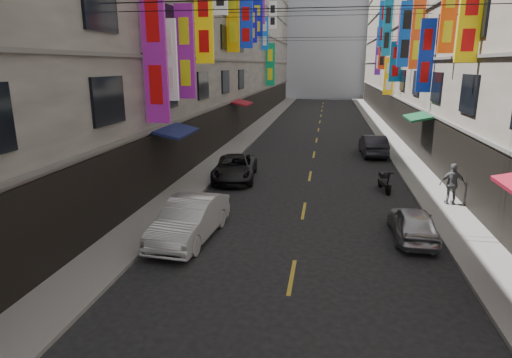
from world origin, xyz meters
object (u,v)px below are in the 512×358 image
(car_left_mid, at_px, (190,219))
(pedestrian_rfar, at_px, (452,184))
(car_right_mid, at_px, (413,223))
(car_right_far, at_px, (373,145))
(scooter_far_right, at_px, (384,182))
(car_left_far, at_px, (235,168))

(car_left_mid, xyz_separation_m, pedestrian_rfar, (10.17, 5.39, 0.28))
(car_left_mid, relative_size, pedestrian_rfar, 2.49)
(car_right_mid, distance_m, car_right_far, 14.84)
(car_left_mid, relative_size, car_right_mid, 1.30)
(car_right_far, distance_m, pedestrian_rfar, 11.05)
(scooter_far_right, distance_m, car_right_mid, 6.08)
(car_right_mid, bearing_deg, car_right_far, -89.99)
(car_left_far, xyz_separation_m, car_right_mid, (8.00, -6.97, -0.06))
(car_right_mid, bearing_deg, car_left_mid, 9.74)
(pedestrian_rfar, bearing_deg, car_right_far, -79.05)
(car_left_mid, bearing_deg, car_right_mid, 14.02)
(car_left_far, height_order, car_right_mid, car_left_far)
(scooter_far_right, distance_m, pedestrian_rfar, 3.34)
(scooter_far_right, height_order, pedestrian_rfar, pedestrian_rfar)
(car_right_mid, height_order, pedestrian_rfar, pedestrian_rfar)
(scooter_far_right, distance_m, car_right_far, 8.78)
(car_right_mid, bearing_deg, car_left_far, -41.05)
(car_right_far, relative_size, pedestrian_rfar, 2.38)
(car_left_mid, height_order, car_left_far, car_left_mid)
(car_left_mid, xyz_separation_m, car_right_far, (7.84, 16.19, -0.03))
(scooter_far_right, xyz_separation_m, car_left_mid, (-7.57, -7.42, 0.30))
(scooter_far_right, relative_size, pedestrian_rfar, 0.99)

